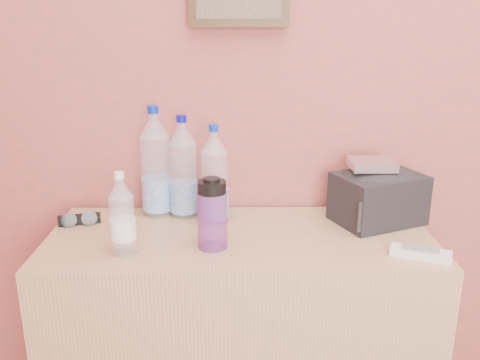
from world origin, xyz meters
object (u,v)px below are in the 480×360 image
Objects in this scene: dresser at (240,338)px; pet_small at (122,218)px; pet_large_c at (215,179)px; sunglasses at (79,219)px; toiletry_bag at (378,195)px; pet_large_b at (156,167)px; foil_packet at (372,164)px; ac_remote at (420,253)px; pet_large_a at (183,172)px; nalgene_bottle at (212,214)px.

pet_small reaches higher than dresser.
pet_large_c is 2.42× the size of sunglasses.
toiletry_bag is (0.92, 0.01, 0.07)m from sunglasses.
pet_large_b is at bearing 150.20° from toiletry_bag.
foil_packet is (0.47, -0.01, 0.05)m from pet_large_c.
foil_packet is (-0.08, 0.25, 0.18)m from ac_remote.
ac_remote is at bearing -25.85° from pet_large_a.
dresser is at bearing -165.86° from foil_packet.
nalgene_bottle is 1.28× the size of ac_remote.
foil_packet is at bearing -6.44° from pet_large_a.
nalgene_bottle is (0.19, -0.26, -0.06)m from pet_large_b.
dresser is 3.45× the size of pet_large_a.
foil_packet is at bearing -6.84° from pet_large_b.
pet_large_c is 0.43m from sunglasses.
pet_small reaches higher than foil_packet.
pet_large_a is 0.74m from ac_remote.
pet_small is 0.28m from sunglasses.
dresser is at bearing -24.61° from sunglasses.
dresser is 5.60× the size of nalgene_bottle.
pet_large_a is 0.31m from pet_small.
foil_packet is (0.71, 0.22, 0.09)m from pet_small.
pet_large_b is 1.39× the size of toiletry_bag.
ac_remote is at bearing -7.22° from nalgene_bottle.
pet_large_b is at bearing 170.53° from pet_large_a.
pet_large_a is 0.27m from nalgene_bottle.
pet_large_c reaches higher than sunglasses.
pet_large_c is (0.10, -0.05, -0.01)m from pet_large_a.
dresser is 3.66× the size of pet_large_c.
pet_small is 1.73× the size of foil_packet.
pet_small is 0.77m from toiletry_bag.
pet_large_a reaches higher than foil_packet.
dresser is at bearing -175.09° from ac_remote.
pet_large_b is 0.33m from nalgene_bottle.
dresser is 0.61m from ac_remote.
pet_large_c reaches higher than foil_packet.
pet_large_b reaches higher than nalgene_bottle.
nalgene_bottle and foil_packet have the same top height.
pet_large_a is 2.46× the size of foil_packet.
pet_large_c is at bearing -19.35° from pet_large_b.
nalgene_bottle is at bearing -133.41° from dresser.
pet_large_a is 1.28× the size of toiletry_bag.
dresser is 4.42× the size of toiletry_bag.
pet_large_b is at bearing 125.73° from nalgene_bottle.
sunglasses is at bearing 131.40° from pet_small.
toiletry_bag is at bearing -1.50° from pet_large_c.
pet_large_b is 2.79× the size of sunglasses.
pet_large_b is at bearing 173.16° from foil_packet.
nalgene_bottle reaches higher than toiletry_bag.
dresser is 0.46m from nalgene_bottle.
dresser is 8.88× the size of sunglasses.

